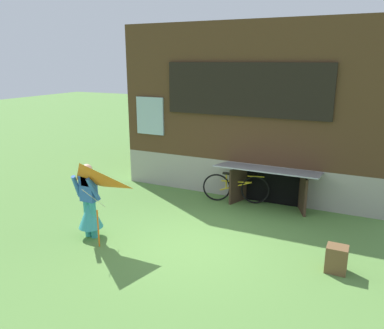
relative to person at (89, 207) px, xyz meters
The scene contains 6 objects.
ground_plane 2.41m from the person, 18.46° to the left, with size 60.00×60.00×0.00m, color #56843D.
log_house 6.68m from the person, 70.23° to the left, with size 7.37×5.84×4.71m.
person is the anchor object (origin of this frame).
kite 0.97m from the person, 58.77° to the right, with size 1.05×1.06×1.73m.
bicycle_yellow 3.99m from the person, 57.70° to the left, with size 1.76×0.46×0.82m.
wooden_crate 5.04m from the person, ahead, with size 0.37×0.32×0.50m, color brown.
Camera 1 is at (3.11, -6.71, 3.73)m, focal length 35.94 mm.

